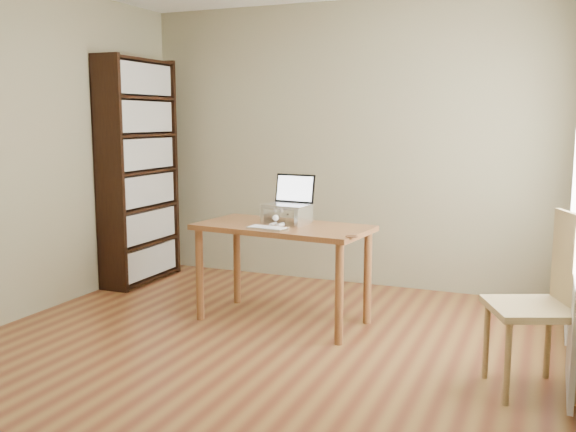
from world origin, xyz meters
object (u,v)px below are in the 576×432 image
(bookshelf, at_px, (139,172))
(chair, at_px, (548,298))
(desk, at_px, (283,239))
(keyboard, at_px, (267,228))
(cat, at_px, (288,215))
(laptop, at_px, (290,198))

(bookshelf, relative_size, chair, 2.05)
(desk, relative_size, keyboard, 4.47)
(cat, distance_m, chair, 2.03)
(bookshelf, distance_m, cat, 1.84)
(laptop, relative_size, cat, 0.74)
(desk, distance_m, keyboard, 0.25)
(desk, relative_size, chair, 1.32)
(bookshelf, xyz_separation_m, desk, (1.75, -0.65, -0.41))
(laptop, xyz_separation_m, keyboard, (-0.03, -0.36, -0.18))
(desk, height_order, chair, chair)
(desk, height_order, keyboard, keyboard)
(keyboard, bearing_deg, cat, 93.19)
(keyboard, distance_m, cat, 0.34)
(bookshelf, xyz_separation_m, cat, (1.74, -0.54, -0.24))
(cat, xyz_separation_m, chair, (1.87, -0.75, -0.26))
(cat, bearing_deg, laptop, 80.67)
(bookshelf, relative_size, cat, 4.38)
(laptop, height_order, cat, laptop)
(bookshelf, distance_m, laptop, 1.82)
(chair, bearing_deg, bookshelf, 137.60)
(bookshelf, bearing_deg, keyboard, -26.78)
(desk, relative_size, cat, 2.82)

